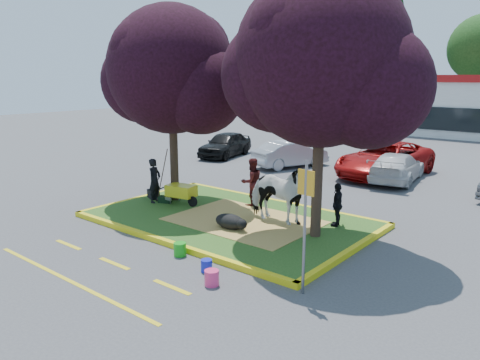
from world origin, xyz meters
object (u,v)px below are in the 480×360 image
Objects in this scene: bucket_green at (180,249)px; bucket_pink at (212,278)px; wheelbarrow at (181,191)px; sign_post at (305,212)px; car_silver at (290,154)px; bucket_blue at (206,266)px; handler at (155,181)px; cow at (276,194)px; calf at (230,221)px; car_black at (225,144)px.

bucket_green is 0.99× the size of bucket_pink.
wheelbarrow is 0.62× the size of sign_post.
car_silver reaches higher than wheelbarrow.
sign_post is 9.89× the size of bucket_blue.
wheelbarrow is at bearing -80.70° from handler.
handler is 0.39× the size of car_silver.
cow reaches higher than wheelbarrow.
cow reaches higher than calf.
bucket_green reaches higher than bucket_blue.
wheelbarrow is at bearing 94.67° from cow.
handler is at bearing 98.58° from cow.
handler is 10.23m from car_black.
cow is at bearing 139.20° from sign_post.
handler is at bearing 146.51° from bucket_green.
sign_post is 8.26× the size of bucket_pink.
bucket_blue is (1.27, -2.32, -0.22)m from calf.
cow is at bearing 53.17° from calf.
car_silver is (-4.81, 8.11, -0.39)m from cow.
cow is 3.47m from bucket_green.
bucket_green is (-0.59, -3.31, -0.86)m from cow.
car_silver is (-5.97, 12.16, 0.47)m from bucket_pink.
cow reaches higher than bucket_green.
wheelbarrow is 5.35m from bucket_blue.
cow reaches higher than car_silver.
cow is 1.59m from calf.
bucket_green is at bearing 129.86° from car_silver.
sign_post is at bearing 10.70° from bucket_blue.
car_silver is (-0.30, 8.83, -0.27)m from handler.
wheelbarrow is 4.28m from bucket_green.
handler reaches higher than car_black.
cow is 1.39× the size of handler.
calf is 0.25× the size of car_silver.
bucket_blue is at bearing 141.90° from bucket_pink.
handler is 8.83m from car_silver.
car_black reaches higher than bucket_green.
wheelbarrow is 10.33m from car_black.
wheelbarrow is 8.52m from car_silver.
calf is at bearing 133.28° from car_silver.
calf reaches higher than bucket_blue.
bucket_pink is at bearing -38.10° from bucket_blue.
sign_post is at bearing 143.85° from car_silver.
sign_post reaches higher than car_black.
calf is at bearing 123.66° from bucket_pink.
handler is at bearing -166.28° from wheelbarrow.
bucket_pink is at bearing -145.59° from sign_post.
car_silver is at bearing 110.30° from bucket_green.
car_black is (-4.71, 9.07, -0.22)m from handler.
cow reaches higher than bucket_pink.
sign_post is at bearing -36.16° from calf.
cow is 7.38× the size of bucket_blue.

